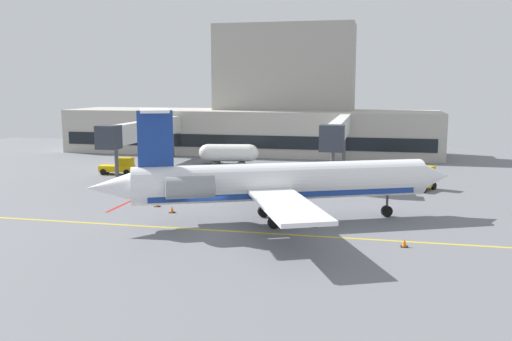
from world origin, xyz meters
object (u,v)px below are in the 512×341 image
object	(u,v)px
regional_jet	(276,182)
pushback_tractor	(241,185)
baggage_tug	(424,179)
belt_loader	(120,167)
fuel_tank	(229,153)

from	to	relation	value
regional_jet	pushback_tractor	size ratio (longest dim) A/B	8.37
baggage_tug	belt_loader	bearing A→B (deg)	176.26
belt_loader	fuel_tank	world-z (taller)	fuel_tank
regional_jet	pushback_tractor	bearing A→B (deg)	117.59
regional_jet	fuel_tank	bearing A→B (deg)	111.83
regional_jet	baggage_tug	bearing A→B (deg)	53.28
pushback_tractor	regional_jet	bearing A→B (deg)	-62.41
pushback_tractor	belt_loader	bearing A→B (deg)	153.71
regional_jet	belt_loader	world-z (taller)	regional_jet
regional_jet	fuel_tank	xyz separation A→B (m)	(-11.93, 29.77, -1.68)
pushback_tractor	fuel_tank	xyz separation A→B (m)	(-6.58, 19.53, 0.65)
regional_jet	baggage_tug	distance (m)	20.50
baggage_tug	pushback_tractor	world-z (taller)	baggage_tug
baggage_tug	fuel_tank	xyz separation A→B (m)	(-24.12, 13.42, 0.44)
belt_loader	fuel_tank	bearing A→B (deg)	47.17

